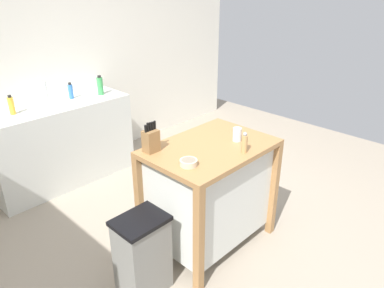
{
  "coord_description": "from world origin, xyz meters",
  "views": [
    {
      "loc": [
        -1.92,
        -1.74,
        2.12
      ],
      "look_at": [
        0.04,
        0.15,
        0.87
      ],
      "focal_mm": 34.11,
      "sensor_mm": 36.0,
      "label": 1
    }
  ],
  "objects": [
    {
      "name": "ground_plane",
      "position": [
        0.0,
        0.0,
        0.0
      ],
      "size": [
        6.48,
        6.48,
        0.0
      ],
      "primitive_type": "plane",
      "color": "gray",
      "rests_on": "ground"
    },
    {
      "name": "wall_back",
      "position": [
        0.0,
        2.2,
        1.3
      ],
      "size": [
        5.48,
        0.1,
        2.6
      ],
      "primitive_type": "cube",
      "color": "silver",
      "rests_on": "ground"
    },
    {
      "name": "kitchen_island",
      "position": [
        0.04,
        -0.05,
        0.51
      ],
      "size": [
        1.01,
        0.71,
        0.92
      ],
      "color": "#9E7042",
      "rests_on": "ground"
    },
    {
      "name": "knife_block",
      "position": [
        -0.34,
        0.2,
        1.01
      ],
      "size": [
        0.11,
        0.09,
        0.24
      ],
      "color": "olive",
      "rests_on": "kitchen_island"
    },
    {
      "name": "bowl_stoneware_deep",
      "position": [
        -0.31,
        -0.16,
        0.94
      ],
      "size": [
        0.12,
        0.12,
        0.04
      ],
      "color": "beige",
      "rests_on": "kitchen_island"
    },
    {
      "name": "drinking_cup",
      "position": [
        0.26,
        -0.14,
        0.97
      ],
      "size": [
        0.07,
        0.07,
        0.11
      ],
      "color": "silver",
      "rests_on": "kitchen_island"
    },
    {
      "name": "pepper_grinder",
      "position": [
        0.13,
        -0.31,
        1.0
      ],
      "size": [
        0.04,
        0.04,
        0.16
      ],
      "color": "tan",
      "rests_on": "kitchen_island"
    },
    {
      "name": "trash_bin",
      "position": [
        -0.7,
        -0.08,
        0.32
      ],
      "size": [
        0.36,
        0.28,
        0.63
      ],
      "color": "slate",
      "rests_on": "ground"
    },
    {
      "name": "sink_counter",
      "position": [
        -0.29,
        1.85,
        0.45
      ],
      "size": [
        1.52,
        0.6,
        0.9
      ],
      "color": "silver",
      "rests_on": "ground"
    },
    {
      "name": "sink_faucet",
      "position": [
        -0.29,
        1.99,
        1.01
      ],
      "size": [
        0.02,
        0.02,
        0.22
      ],
      "color": "#B7BCC1",
      "rests_on": "sink_counter"
    },
    {
      "name": "bottle_hand_soap",
      "position": [
        -0.72,
        1.84,
        0.99
      ],
      "size": [
        0.05,
        0.05,
        0.19
      ],
      "color": "yellow",
      "rests_on": "sink_counter"
    },
    {
      "name": "bottle_dish_soap",
      "position": [
        -0.06,
        1.89,
        0.98
      ],
      "size": [
        0.05,
        0.05,
        0.18
      ],
      "color": "blue",
      "rests_on": "sink_counter"
    },
    {
      "name": "bottle_spray_cleaner",
      "position": [
        0.24,
        1.78,
        1.0
      ],
      "size": [
        0.07,
        0.07,
        0.22
      ],
      "color": "green",
      "rests_on": "sink_counter"
    }
  ]
}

